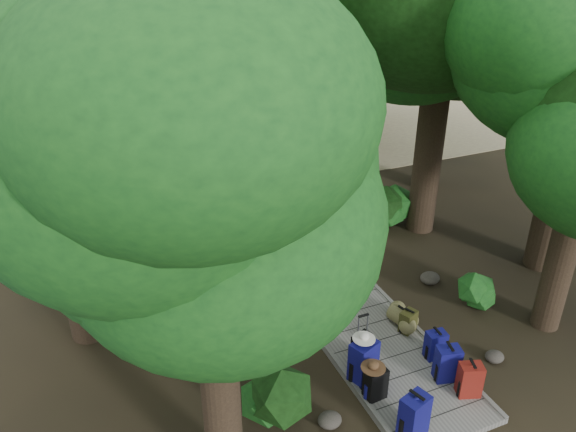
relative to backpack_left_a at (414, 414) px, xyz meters
name	(u,v)px	position (x,y,z in m)	size (l,w,h in m)	color
ground	(319,279)	(0.63, 4.63, -0.54)	(120.00, 120.00, 0.00)	#2F2617
sand_beach	(168,101)	(0.63, 20.63, -0.53)	(40.00, 22.00, 0.02)	tan
boardwalk	(301,256)	(0.63, 5.63, -0.48)	(2.00, 12.00, 0.12)	gray
backpack_left_a	(414,414)	(0.00, 0.00, 0.00)	(0.44, 0.31, 0.83)	navy
backpack_left_b	(376,382)	(-0.14, 0.91, -0.08)	(0.36, 0.25, 0.66)	black
backpack_left_c	(364,359)	(-0.11, 1.38, 0.02)	(0.47, 0.33, 0.87)	navy
backpack_right_a	(470,378)	(1.36, 0.34, -0.07)	(0.38, 0.27, 0.69)	maroon
backpack_right_b	(448,362)	(1.24, 0.79, -0.05)	(0.41, 0.29, 0.74)	navy
backpack_right_c	(436,344)	(1.40, 1.33, -0.11)	(0.36, 0.25, 0.61)	navy
backpack_right_d	(408,320)	(1.37, 2.17, -0.17)	(0.33, 0.24, 0.50)	#3D3D17
duffel_right_khaki	(402,317)	(1.37, 2.37, -0.23)	(0.36, 0.54, 0.36)	olive
suitcase_on_boardwalk	(361,348)	(0.09, 1.80, -0.13)	(0.37, 0.20, 0.57)	black
lone_suitcase_on_sand	(227,145)	(1.07, 12.93, -0.15)	(0.47, 0.27, 0.74)	black
hat_brown	(373,365)	(-0.21, 0.91, 0.31)	(0.42, 0.42, 0.13)	#51351E
hat_white	(364,336)	(-0.12, 1.39, 0.52)	(0.40, 0.40, 0.13)	silver
kayak	(110,152)	(-2.76, 14.43, -0.35)	(0.74, 3.39, 0.34)	#9F2B0D
sun_lounger	(282,122)	(3.87, 14.65, -0.19)	(0.66, 2.05, 0.66)	silver
tree_right_c	(443,33)	(4.21, 5.81, 4.54)	(5.86, 5.86, 10.15)	black
tree_right_d	(448,9)	(5.99, 8.00, 4.70)	(5.71, 5.71, 10.47)	black
tree_right_e	(359,15)	(5.28, 11.54, 4.16)	(5.22, 5.22, 9.39)	black
tree_left_a	(210,251)	(-2.89, 0.56, 3.31)	(4.61, 4.61, 7.69)	black
tree_left_b	(41,95)	(-4.42, 4.70, 4.31)	(5.38, 5.38, 9.69)	black
tree_left_c	(103,80)	(-3.21, 7.52, 3.79)	(4.98, 4.98, 8.65)	black
tree_back_a	(134,1)	(-0.51, 19.58, 4.00)	(5.24, 5.24, 9.06)	black
tree_back_d	(28,24)	(-4.59, 19.14, 3.40)	(4.72, 4.72, 7.87)	black
palm_right_a	(326,58)	(3.38, 10.05, 3.24)	(4.43, 4.43, 7.54)	#134716
palm_right_b	(301,2)	(5.27, 16.07, 4.07)	(4.77, 4.77, 9.22)	#134716
palm_right_c	(248,21)	(3.45, 17.08, 3.34)	(4.87, 4.87, 7.74)	#134716
palm_left_a	(72,85)	(-3.75, 10.49, 3.03)	(4.48, 4.48, 7.14)	#134716
rock_left_a	(330,420)	(-1.07, 0.75, -0.42)	(0.40, 0.36, 0.22)	#4C473F
rock_left_b	(266,372)	(-1.61, 2.21, -0.44)	(0.36, 0.32, 0.20)	#4C473F
rock_left_c	(251,269)	(-0.73, 5.45, -0.39)	(0.51, 0.46, 0.28)	#4C473F
rock_left_d	(209,240)	(-1.24, 7.22, -0.44)	(0.33, 0.30, 0.18)	#4C473F
rock_right_a	(495,357)	(2.45, 0.90, -0.44)	(0.36, 0.32, 0.20)	#4C473F
rock_right_b	(430,278)	(2.89, 3.52, -0.41)	(0.46, 0.41, 0.25)	#4C473F
rock_right_c	(345,225)	(2.35, 6.57, -0.44)	(0.35, 0.31, 0.19)	#4C473F
rock_right_d	(338,184)	(3.37, 8.95, -0.39)	(0.51, 0.46, 0.28)	#4C473F
shrub_left_a	(277,396)	(-1.81, 1.20, -0.01)	(1.17, 1.17, 1.05)	#154819
shrub_left_b	(227,259)	(-1.20, 5.76, -0.18)	(0.78, 0.78, 0.70)	#154819
shrub_left_c	(142,205)	(-2.56, 9.03, 0.01)	(1.21, 1.21, 1.09)	#154819
shrub_right_a	(472,291)	(3.12, 2.41, -0.12)	(0.93, 0.93, 0.84)	#154819
shrub_right_b	(391,207)	(3.50, 6.19, 0.06)	(1.33, 1.33, 1.20)	#154819
shrub_right_c	(291,162)	(2.50, 10.55, -0.12)	(0.92, 0.92, 0.83)	#154819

